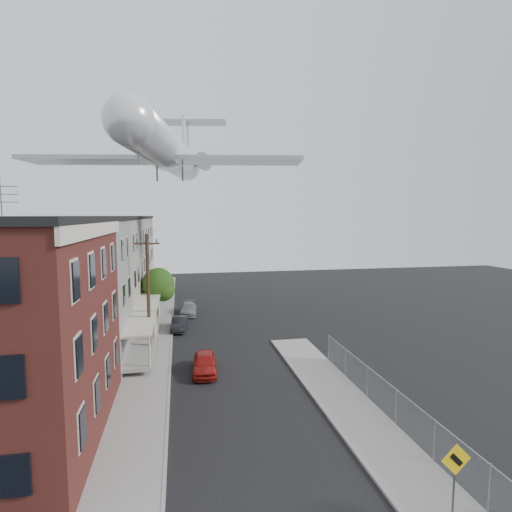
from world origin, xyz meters
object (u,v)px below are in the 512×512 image
(street_tree, at_px, (159,286))
(car_far, at_px, (188,309))
(warning_sign, at_px, (455,470))
(utility_pole, at_px, (148,292))
(car_mid, at_px, (179,324))
(airplane, at_px, (169,152))
(car_near, at_px, (205,363))

(street_tree, height_order, car_far, street_tree)
(warning_sign, distance_m, utility_pole, 22.25)
(car_mid, bearing_deg, car_far, 84.97)
(street_tree, bearing_deg, car_mid, -65.46)
(utility_pole, height_order, car_mid, utility_pole)
(warning_sign, height_order, airplane, airplane)
(car_far, height_order, airplane, airplane)
(warning_sign, bearing_deg, car_far, 104.74)
(warning_sign, relative_size, car_near, 0.72)
(utility_pole, bearing_deg, airplane, 81.55)
(street_tree, bearing_deg, car_near, -76.47)
(street_tree, relative_size, car_mid, 1.44)
(warning_sign, xyz_separation_m, airplane, (-9.70, 29.11, 14.56))
(car_near, xyz_separation_m, car_mid, (-1.62, 10.38, -0.07))
(car_mid, bearing_deg, warning_sign, -65.47)
(car_far, bearing_deg, car_near, -84.88)
(airplane, bearing_deg, car_near, -81.04)
(warning_sign, relative_size, airplane, 0.10)
(utility_pole, relative_size, car_near, 2.32)
(airplane, bearing_deg, utility_pole, -98.45)
(car_far, bearing_deg, car_mid, -96.85)
(warning_sign, relative_size, car_mid, 0.78)
(warning_sign, height_order, car_mid, warning_sign)
(car_mid, relative_size, car_far, 0.87)
(warning_sign, height_order, street_tree, street_tree)
(car_near, bearing_deg, street_tree, 107.16)
(car_mid, bearing_deg, airplane, 103.79)
(car_mid, distance_m, car_far, 5.79)
(utility_pole, bearing_deg, car_far, 74.78)
(warning_sign, distance_m, airplane, 33.96)
(utility_pole, distance_m, car_near, 7.13)
(utility_pole, distance_m, airplane, 15.57)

